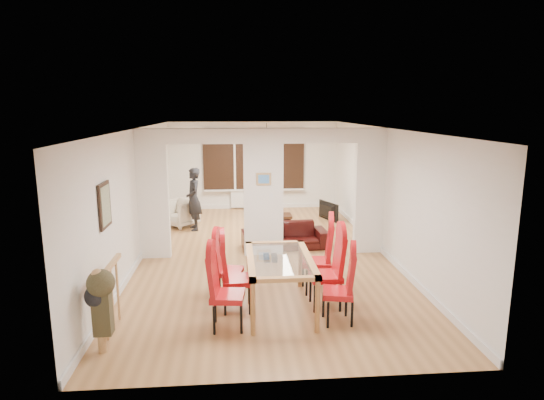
{
  "coord_description": "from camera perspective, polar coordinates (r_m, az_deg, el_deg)",
  "views": [
    {
      "loc": [
        -0.57,
        -9.04,
        2.99
      ],
      "look_at": [
        0.22,
        0.6,
        1.03
      ],
      "focal_mm": 30.0,
      "sensor_mm": 36.0,
      "label": 1
    }
  ],
  "objects": [
    {
      "name": "television",
      "position": [
        12.39,
        6.77,
        -1.41
      ],
      "size": [
        0.84,
        0.44,
        0.5
      ],
      "primitive_type": "imported",
      "rotation": [
        0.0,
        0.0,
        1.97
      ],
      "color": "black",
      "rests_on": "floor"
    },
    {
      "name": "wall_poster",
      "position": [
        7.05,
        -20.25,
        -0.62
      ],
      "size": [
        0.04,
        0.52,
        0.67
      ],
      "primitive_type": "cube",
      "color": "gray",
      "rests_on": "room_walls"
    },
    {
      "name": "coffee_table",
      "position": [
        11.95,
        -0.09,
        -2.43
      ],
      "size": [
        1.09,
        0.61,
        0.24
      ],
      "primitive_type": null,
      "rotation": [
        0.0,
        0.0,
        0.08
      ],
      "color": "black",
      "rests_on": "floor"
    },
    {
      "name": "pendant_light",
      "position": [
        12.4,
        -0.69,
        7.57
      ],
      "size": [
        0.36,
        0.36,
        0.36
      ],
      "primitive_type": "sphere",
      "color": "orange",
      "rests_on": "room_walls"
    },
    {
      "name": "armchair",
      "position": [
        11.92,
        -11.49,
        -1.6
      ],
      "size": [
        1.05,
        1.05,
        0.69
      ],
      "primitive_type": "imported",
      "rotation": [
        0.0,
        0.0,
        -0.71
      ],
      "color": "beige",
      "rests_on": "floor"
    },
    {
      "name": "room_walls",
      "position": [
        9.22,
        -1.09,
        0.9
      ],
      "size": [
        5.0,
        9.0,
        2.6
      ],
      "primitive_type": null,
      "color": "silver",
      "rests_on": "floor"
    },
    {
      "name": "stair_newel",
      "position": [
        6.55,
        -19.58,
        -11.09
      ],
      "size": [
        0.4,
        1.2,
        1.1
      ],
      "primitive_type": null,
      "color": "tan",
      "rests_on": "floor"
    },
    {
      "name": "dining_chair_ra",
      "position": [
        6.55,
        8.29,
        -10.79
      ],
      "size": [
        0.49,
        0.49,
        1.04
      ],
      "primitive_type": null,
      "rotation": [
        0.0,
        0.0,
        -0.21
      ],
      "color": "#A91115",
      "rests_on": "floor"
    },
    {
      "name": "bottle",
      "position": [
        11.91,
        0.03,
        -1.21
      ],
      "size": [
        0.07,
        0.07,
        0.27
      ],
      "primitive_type": "cylinder",
      "color": "#143F19",
      "rests_on": "coffee_table"
    },
    {
      "name": "radiator",
      "position": [
        13.72,
        -2.24,
        0.14
      ],
      "size": [
        1.4,
        0.08,
        0.5
      ],
      "primitive_type": "cube",
      "color": "white",
      "rests_on": "floor"
    },
    {
      "name": "sofa",
      "position": [
        9.9,
        1.59,
        -4.49
      ],
      "size": [
        1.89,
        0.85,
        0.54
      ],
      "primitive_type": "imported",
      "rotation": [
        0.0,
        0.0,
        0.07
      ],
      "color": "black",
      "rests_on": "floor"
    },
    {
      "name": "shoes",
      "position": [
        9.11,
        -0.2,
        -7.33
      ],
      "size": [
        0.26,
        0.28,
        0.11
      ],
      "primitive_type": null,
      "color": "black",
      "rests_on": "floor"
    },
    {
      "name": "dining_chair_rc",
      "position": [
        7.56,
        5.64,
        -7.13
      ],
      "size": [
        0.54,
        0.54,
        1.17
      ],
      "primitive_type": null,
      "rotation": [
        0.0,
        0.0,
        -0.16
      ],
      "color": "#A91115",
      "rests_on": "floor"
    },
    {
      "name": "dining_chair_lb",
      "position": [
        6.87,
        -4.4,
        -9.3
      ],
      "size": [
        0.48,
        0.48,
        1.11
      ],
      "primitive_type": null,
      "rotation": [
        0.0,
        0.0,
        0.08
      ],
      "color": "#A91115",
      "rests_on": "floor"
    },
    {
      "name": "dining_table",
      "position": [
        6.96,
        0.93,
        -10.33
      ],
      "size": [
        0.97,
        1.72,
        0.81
      ],
      "primitive_type": null,
      "color": "#A16D3B",
      "rests_on": "floor"
    },
    {
      "name": "bowl",
      "position": [
        12.01,
        -1.06,
        -1.64
      ],
      "size": [
        0.2,
        0.2,
        0.05
      ],
      "primitive_type": "imported",
      "color": "black",
      "rests_on": "coffee_table"
    },
    {
      "name": "pillar_photo",
      "position": [
        9.07,
        -1.05,
        2.65
      ],
      "size": [
        0.3,
        0.03,
        0.25
      ],
      "primitive_type": "cube",
      "color": "#4C8CD8",
      "rests_on": "divider_wall"
    },
    {
      "name": "dining_chair_lc",
      "position": [
        7.34,
        -5.38,
        -8.32
      ],
      "size": [
        0.48,
        0.48,
        1.02
      ],
      "primitive_type": null,
      "rotation": [
        0.0,
        0.0,
        -0.21
      ],
      "color": "#A91115",
      "rests_on": "floor"
    },
    {
      "name": "person",
      "position": [
        11.4,
        -9.79,
        0.11
      ],
      "size": [
        0.64,
        0.5,
        1.56
      ],
      "primitive_type": "imported",
      "rotation": [
        0.0,
        0.0,
        -1.33
      ],
      "color": "black",
      "rests_on": "floor"
    },
    {
      "name": "dining_chair_rb",
      "position": [
        6.99,
        6.74,
        -8.76
      ],
      "size": [
        0.47,
        0.47,
        1.17
      ],
      "primitive_type": null,
      "rotation": [
        0.0,
        0.0,
        0.01
      ],
      "color": "#A91115",
      "rests_on": "floor"
    },
    {
      "name": "bay_window_blinds",
      "position": [
        13.58,
        -2.29,
        5.15
      ],
      "size": [
        3.0,
        0.08,
        1.8
      ],
      "primitive_type": "cube",
      "color": "black",
      "rests_on": "room_walls"
    },
    {
      "name": "divider_wall",
      "position": [
        9.22,
        -1.09,
        0.9
      ],
      "size": [
        5.0,
        0.18,
        2.6
      ],
      "primitive_type": "cube",
      "color": "white",
      "rests_on": "floor"
    },
    {
      "name": "dining_chair_la",
      "position": [
        6.34,
        -5.61,
        -11.17
      ],
      "size": [
        0.49,
        0.49,
        1.11
      ],
      "primitive_type": null,
      "rotation": [
        0.0,
        0.0,
        -0.12
      ],
      "color": "#A91115",
      "rests_on": "floor"
    },
    {
      "name": "floor",
      "position": [
        9.54,
        -1.06,
        -6.8
      ],
      "size": [
        5.0,
        9.0,
        0.01
      ],
      "primitive_type": "cube",
      "color": "#A67442",
      "rests_on": "ground"
    }
  ]
}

